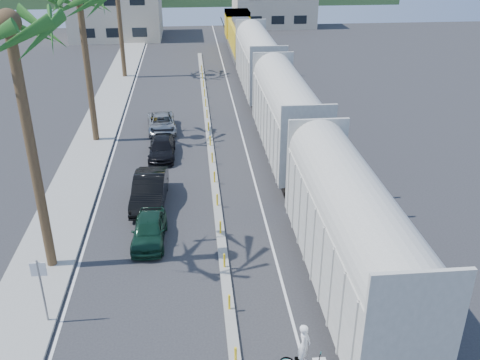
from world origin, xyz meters
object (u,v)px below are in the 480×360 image
at_px(street_sign, 41,283).
at_px(car_lead, 149,230).
at_px(car_second, 150,190).
at_px(cyclist, 305,360).

bearing_deg(street_sign, car_lead, 57.26).
bearing_deg(street_sign, car_second, 70.51).
xyz_separation_m(street_sign, car_second, (3.51, 9.92, -1.14)).
relative_size(car_lead, cyclist, 1.77).
relative_size(street_sign, car_second, 0.59).
relative_size(street_sign, cyclist, 1.30).
distance_m(street_sign, cyclist, 10.43).
height_order(car_second, cyclist, cyclist).
bearing_deg(car_second, car_lead, -84.12).
distance_m(street_sign, car_second, 10.59).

